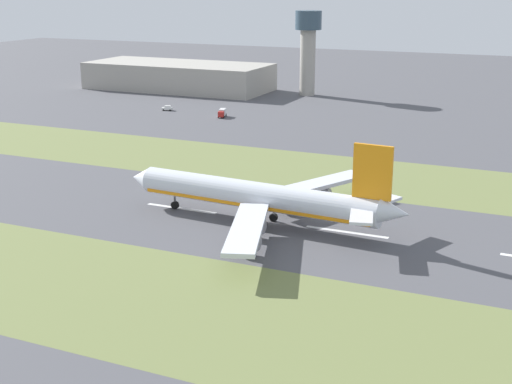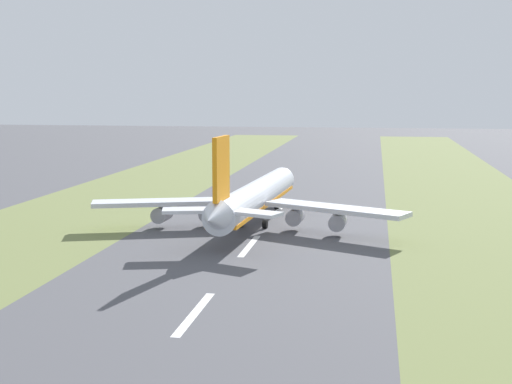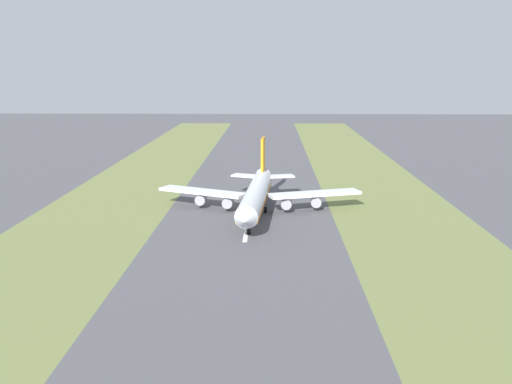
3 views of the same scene
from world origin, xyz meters
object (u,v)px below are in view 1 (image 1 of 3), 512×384
Objects in this scene: airplane_main_jet at (264,198)px; control_tower at (308,44)px; service_truck at (222,113)px; terminal_building at (179,76)px; apron_car at (167,108)px.

control_tower is at bearing 17.07° from airplane_main_jet.
terminal_building is at bearing 42.28° from service_truck.
control_tower is at bearing -9.50° from service_truck.
airplane_main_jet is 146.77m from apron_car.
airplane_main_jet reaches higher than apron_car.
service_truck is 27.40m from apron_car.
control_tower is 70.32m from service_truck.
terminal_building is 77.99m from service_truck.
control_tower is (8.33, -63.41, 17.11)m from terminal_building.
control_tower reaches higher than terminal_building.
airplane_main_jet is 204.68m from terminal_building.
control_tower is at bearing -82.51° from terminal_building.
control_tower is 8.06× the size of apron_car.
service_truck is at bearing 30.60° from airplane_main_jet.
service_truck is 1.35× the size of apron_car.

